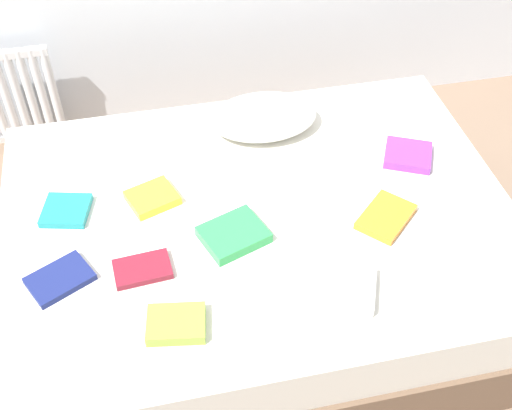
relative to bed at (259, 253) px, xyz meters
name	(u,v)px	position (x,y,z in m)	size (l,w,h in m)	color
ground_plane	(258,290)	(0.00, 0.00, -0.25)	(8.00, 8.00, 0.00)	#7F6651
bed	(259,253)	(0.00, 0.00, 0.00)	(2.00, 1.50, 0.50)	brown
radiator	(19,97)	(-0.99, 1.20, 0.10)	(0.39, 0.04, 0.53)	white
pillow	(263,117)	(0.13, 0.50, 0.31)	(0.47, 0.33, 0.12)	white
textbook_yellow	(152,198)	(-0.39, 0.14, 0.27)	(0.18, 0.16, 0.04)	yellow
textbook_teal	(66,210)	(-0.72, 0.14, 0.27)	(0.17, 0.17, 0.03)	teal
textbook_white	(338,287)	(0.18, -0.44, 0.28)	(0.25, 0.19, 0.05)	white
textbook_orange	(386,217)	(0.46, -0.15, 0.27)	(0.22, 0.15, 0.03)	orange
textbook_maroon	(143,269)	(-0.46, -0.21, 0.27)	(0.20, 0.13, 0.02)	maroon
textbook_green	(234,235)	(-0.12, -0.12, 0.27)	(0.22, 0.19, 0.04)	green
textbook_navy	(60,279)	(-0.75, -0.19, 0.27)	(0.21, 0.15, 0.03)	navy
textbook_lime	(176,324)	(-0.38, -0.47, 0.27)	(0.19, 0.14, 0.04)	#8CC638
textbook_purple	(408,155)	(0.67, 0.17, 0.27)	(0.19, 0.18, 0.04)	purple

